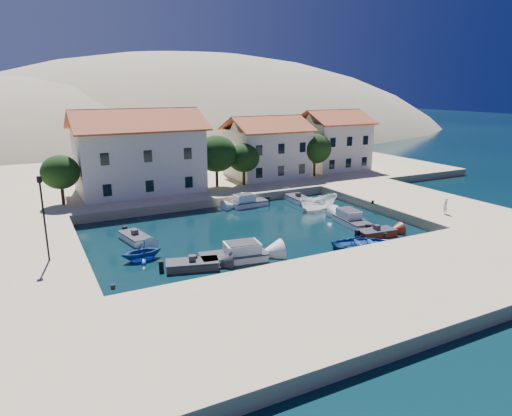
# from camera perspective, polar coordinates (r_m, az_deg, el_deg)

# --- Properties ---
(ground) EXTENTS (400.00, 400.00, 0.00)m
(ground) POSITION_cam_1_polar(r_m,az_deg,el_deg) (34.92, 6.86, -7.46)
(ground) COLOR black
(ground) RESTS_ON ground
(quay_south) EXTENTS (52.00, 12.00, 1.00)m
(quay_south) POSITION_cam_1_polar(r_m,az_deg,el_deg) (30.39, 13.32, -10.29)
(quay_south) COLOR #C5AF86
(quay_south) RESTS_ON ground
(quay_east) EXTENTS (11.00, 20.00, 1.00)m
(quay_east) POSITION_cam_1_polar(r_m,az_deg,el_deg) (54.87, 18.89, 0.71)
(quay_east) COLOR #C5AF86
(quay_east) RESTS_ON ground
(quay_west) EXTENTS (8.00, 20.00, 1.00)m
(quay_west) POSITION_cam_1_polar(r_m,az_deg,el_deg) (38.74, -26.74, -5.94)
(quay_west) COLOR #C5AF86
(quay_west) RESTS_ON ground
(quay_north) EXTENTS (80.00, 36.00, 1.00)m
(quay_north) POSITION_cam_1_polar(r_m,az_deg,el_deg) (68.90, -9.65, 4.10)
(quay_north) COLOR #C5AF86
(quay_north) RESTS_ON ground
(hills) EXTENTS (254.00, 176.00, 99.00)m
(hills) POSITION_cam_1_polar(r_m,az_deg,el_deg) (159.44, -12.40, 1.34)
(hills) COLOR tan
(hills) RESTS_ON ground
(building_left) EXTENTS (14.70, 9.45, 9.70)m
(building_left) POSITION_cam_1_polar(r_m,az_deg,el_deg) (56.43, -14.52, 7.05)
(building_left) COLOR beige
(building_left) RESTS_ON quay_north
(building_mid) EXTENTS (10.50, 8.40, 8.30)m
(building_mid) POSITION_cam_1_polar(r_m,az_deg,el_deg) (63.83, 1.35, 7.74)
(building_mid) COLOR beige
(building_mid) RESTS_ON quay_north
(building_right) EXTENTS (9.45, 8.40, 8.80)m
(building_right) POSITION_cam_1_polar(r_m,az_deg,el_deg) (71.10, 9.58, 8.49)
(building_right) COLOR beige
(building_right) RESTS_ON quay_north
(trees) EXTENTS (37.30, 5.30, 6.45)m
(trees) POSITION_cam_1_polar(r_m,az_deg,el_deg) (57.46, -3.55, 6.52)
(trees) COLOR #382314
(trees) RESTS_ON quay_north
(lamppost) EXTENTS (0.35, 0.25, 6.22)m
(lamppost) POSITION_cam_1_polar(r_m,az_deg,el_deg) (35.61, -25.06, -0.29)
(lamppost) COLOR black
(lamppost) RESTS_ON quay_west
(bollards) EXTENTS (29.36, 9.56, 0.30)m
(bollards) POSITION_cam_1_polar(r_m,az_deg,el_deg) (39.00, 7.16, -3.23)
(bollards) COLOR black
(bollards) RESTS_ON ground
(motorboat_grey_sw) EXTENTS (4.22, 2.70, 1.25)m
(motorboat_grey_sw) POSITION_cam_1_polar(r_m,az_deg,el_deg) (34.80, -7.96, -7.06)
(motorboat_grey_sw) COLOR #343439
(motorboat_grey_sw) RESTS_ON ground
(cabin_cruiser_south) EXTENTS (5.47, 2.95, 1.60)m
(cabin_cruiser_south) POSITION_cam_1_polar(r_m,az_deg,el_deg) (35.93, -2.84, -5.89)
(cabin_cruiser_south) COLOR white
(cabin_cruiser_south) RESTS_ON ground
(rowboat_south) EXTENTS (6.13, 5.10, 1.09)m
(rowboat_south) POSITION_cam_1_polar(r_m,az_deg,el_deg) (39.76, 13.27, -4.93)
(rowboat_south) COLOR #1C469C
(rowboat_south) RESTS_ON ground
(motorboat_red_se) EXTENTS (3.65, 1.88, 1.25)m
(motorboat_red_se) POSITION_cam_1_polar(r_m,az_deg,el_deg) (43.14, 14.82, -3.03)
(motorboat_red_se) COLOR maroon
(motorboat_red_se) RESTS_ON ground
(cabin_cruiser_east) EXTENTS (2.39, 4.84, 1.60)m
(cabin_cruiser_east) POSITION_cam_1_polar(r_m,az_deg,el_deg) (45.96, 11.90, -1.51)
(cabin_cruiser_east) COLOR white
(cabin_cruiser_east) RESTS_ON ground
(boat_east) EXTENTS (4.78, 2.04, 1.81)m
(boat_east) POSITION_cam_1_polar(r_m,az_deg,el_deg) (51.03, 7.80, -0.22)
(boat_east) COLOR white
(boat_east) RESTS_ON ground
(motorboat_white_ne) EXTENTS (2.11, 4.10, 1.25)m
(motorboat_white_ne) POSITION_cam_1_polar(r_m,az_deg,el_deg) (54.40, 5.28, 1.13)
(motorboat_white_ne) COLOR white
(motorboat_white_ne) RESTS_ON ground
(rowboat_west) EXTENTS (3.44, 3.04, 1.69)m
(rowboat_west) POSITION_cam_1_polar(r_m,az_deg,el_deg) (37.35, -14.03, -6.29)
(rowboat_west) COLOR #1C469C
(rowboat_west) RESTS_ON ground
(motorboat_white_west) EXTENTS (2.37, 4.02, 1.25)m
(motorboat_white_west) POSITION_cam_1_polar(r_m,az_deg,el_deg) (41.80, -14.87, -3.62)
(motorboat_white_west) COLOR white
(motorboat_white_west) RESTS_ON ground
(cabin_cruiser_north) EXTENTS (4.26, 1.89, 1.60)m
(cabin_cruiser_north) POSITION_cam_1_polar(r_m,az_deg,el_deg) (52.01, -0.87, 0.75)
(cabin_cruiser_north) COLOR white
(cabin_cruiser_north) RESTS_ON ground
(pedestrian) EXTENTS (0.61, 0.43, 1.60)m
(pedestrian) POSITION_cam_1_polar(r_m,az_deg,el_deg) (48.77, 22.59, 0.21)
(pedestrian) COLOR silver
(pedestrian) RESTS_ON quay_east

